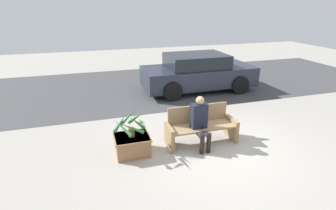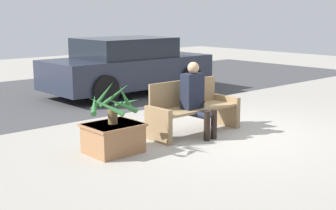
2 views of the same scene
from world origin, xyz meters
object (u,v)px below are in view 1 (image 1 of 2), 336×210
at_px(bench, 201,126).
at_px(planter_box, 132,144).
at_px(person_seated, 200,121).
at_px(potted_plant, 131,124).
at_px(parked_car, 198,72).

height_order(bench, planter_box, bench).
height_order(person_seated, planter_box, person_seated).
relative_size(planter_box, potted_plant, 1.00).
distance_m(person_seated, planter_box, 1.66).
xyz_separation_m(person_seated, potted_plant, (-1.59, 0.12, 0.08)).
height_order(bench, person_seated, person_seated).
bearing_deg(planter_box, bench, 2.35).
bearing_deg(potted_plant, bench, 2.59).
bearing_deg(potted_plant, person_seated, -4.34).
relative_size(bench, potted_plant, 2.18).
distance_m(bench, person_seated, 0.34).
bearing_deg(potted_plant, parked_car, 50.59).
relative_size(person_seated, parked_car, 0.29).
xyz_separation_m(planter_box, potted_plant, (0.01, -0.01, 0.51)).
bearing_deg(parked_car, bench, -111.81).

